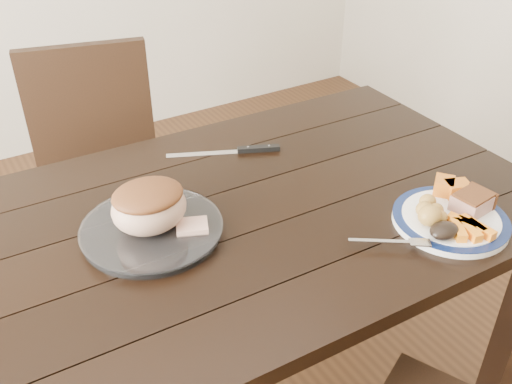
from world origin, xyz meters
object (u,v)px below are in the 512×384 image
chair_far (101,170)px  serving_platter (152,231)px  carving_knife (245,150)px  dining_table (224,246)px  dinner_plate (450,220)px  roast_joint (149,208)px  fork (396,242)px  pork_slice (472,203)px

chair_far → serving_platter: (-0.08, -0.72, 0.23)m
carving_knife → dining_table: bearing=-105.8°
dinner_plate → carving_knife: (-0.24, 0.54, -0.00)m
roast_joint → fork: bearing=-37.2°
dinner_plate → chair_far: bearing=117.0°
chair_far → serving_platter: 0.76m
roast_joint → carving_knife: (0.37, 0.22, -0.07)m
dinner_plate → roast_joint: 0.69m
dining_table → pork_slice: 0.60m
dining_table → fork: fork is taller
carving_knife → dinner_plate: bearing=-42.1°
pork_slice → carving_knife: (-0.30, 0.55, -0.03)m
dinner_plate → dining_table: bearing=145.4°
dining_table → chair_far: chair_far is taller
fork → roast_joint: bearing=177.3°
pork_slice → roast_joint: (-0.67, 0.33, 0.03)m
chair_far → pork_slice: chair_far is taller
pork_slice → carving_knife: pork_slice is taller
serving_platter → fork: fork is taller
dining_table → chair_far: size_ratio=1.75×
roast_joint → pork_slice: bearing=-26.1°
dinner_plate → serving_platter: (-0.61, 0.32, 0.00)m
chair_far → fork: 1.13m
dining_table → carving_knife: bearing=50.1°
dinner_plate → fork: 0.18m
chair_far → pork_slice: bearing=132.8°
chair_far → fork: chair_far is taller
serving_platter → dinner_plate: bearing=-27.9°
dining_table → fork: (0.26, -0.31, 0.11)m
dinner_plate → carving_knife: dinner_plate is taller
chair_far → fork: size_ratio=5.94×
dining_table → roast_joint: 0.24m
dinner_plate → roast_joint: roast_joint is taller
carving_knife → roast_joint: bearing=-125.5°
pork_slice → roast_joint: roast_joint is taller
chair_far → roast_joint: bearing=97.0°
chair_far → fork: (0.35, -1.04, 0.25)m
serving_platter → pork_slice: (0.67, -0.33, 0.03)m
fork → dining_table: bearing=164.7°
dining_table → pork_slice: bearing=-31.7°
fork → roast_joint: size_ratio=0.93×
serving_platter → pork_slice: pork_slice is taller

